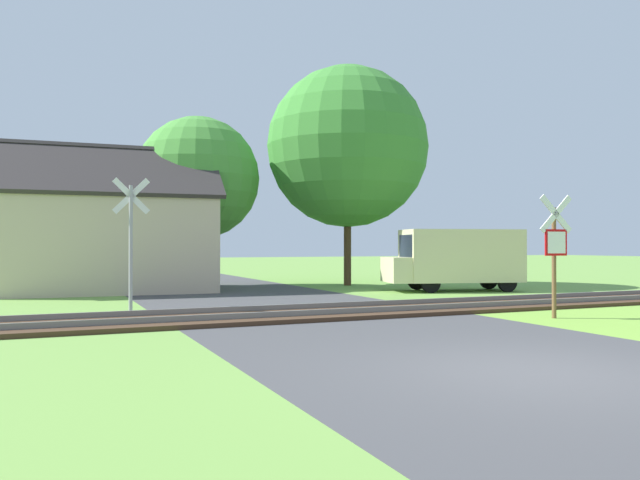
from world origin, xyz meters
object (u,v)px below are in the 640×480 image
Objects in this scene: stop_sign_near at (555,248)px; tree_right at (347,147)px; tree_center at (198,178)px; crossing_sign_far at (131,235)px; mail_truck at (456,257)px; house at (107,239)px.

tree_right reaches higher than stop_sign_near.
crossing_sign_far is at bearing -111.47° from tree_center.
tree_right is at bearing 40.63° from mail_truck.
house is at bearing 101.16° from crossing_sign_far.
crossing_sign_far is at bearing -24.09° from stop_sign_near.
tree_right is (9.53, -0.46, 3.91)m from house.
crossing_sign_far is 10.41m from tree_center.
house reaches higher than crossing_sign_far.
house is 1.55× the size of mail_truck.
tree_right reaches higher than tree_center.
house reaches higher than stop_sign_near.
house is at bearing 81.54° from mail_truck.
tree_right reaches higher than crossing_sign_far.
house reaches higher than mail_truck.
house is 0.88× the size of tree_right.
tree_right is at bearing 0.77° from house.
stop_sign_near reaches higher than mail_truck.
stop_sign_near is 13.28m from tree_right.
house is at bearing -52.96° from stop_sign_near.
stop_sign_near is 0.35× the size of house.
tree_right is at bearing -13.44° from tree_center.
crossing_sign_far is 0.36× the size of tree_right.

